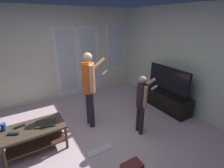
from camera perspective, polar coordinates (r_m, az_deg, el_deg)
ground_plane at (r=3.27m, az=-7.20°, el=-21.18°), size 5.34×4.97×0.02m
wall_back_with_doors at (r=4.89m, az=-18.75°, el=9.07°), size 5.34×0.09×2.55m
wall_right_plain at (r=4.30m, az=25.99°, el=6.71°), size 0.06×4.97×2.52m
coffee_table at (r=3.29m, az=-24.93°, el=-15.10°), size 1.01×0.55×0.47m
tv_stand at (r=4.56m, az=17.90°, el=-5.33°), size 0.42×1.33×0.44m
flat_screen_tv at (r=4.35m, az=18.68°, el=1.28°), size 0.08×1.20×0.66m
person_adult at (r=3.40m, az=-7.69°, el=0.01°), size 0.65×0.43×1.60m
person_child at (r=3.27m, az=10.15°, el=-5.40°), size 0.56×0.33×1.22m
loose_keyboard at (r=3.20m, az=-4.34°, el=-21.75°), size 0.44×0.13×0.02m
laptop_closed at (r=3.22m, az=-21.71°, el=-12.45°), size 0.39×0.32×0.02m
cup_near_edge at (r=3.34m, az=-33.08°, el=-12.19°), size 0.08×0.08×0.13m
tv_remote_black at (r=3.32m, az=-29.05°, el=-12.58°), size 0.18×0.08×0.02m
dvd_remote_slim at (r=3.18m, az=-30.73°, el=-14.49°), size 0.17×0.13×0.02m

